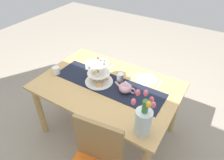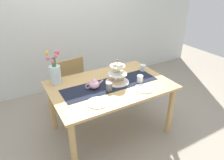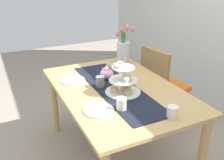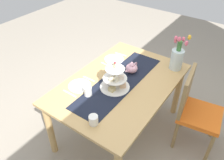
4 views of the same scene
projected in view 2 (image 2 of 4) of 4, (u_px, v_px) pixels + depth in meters
ground_plane at (110, 130)px, 2.86m from camera, size 8.00×8.00×0.00m
room_wall_rear at (65, 17)px, 3.50m from camera, size 6.00×0.08×2.60m
dining_table at (110, 91)px, 2.57m from camera, size 1.47×0.98×0.73m
chair_left at (68, 83)px, 3.04m from camera, size 0.47×0.47×0.91m
table_runner at (111, 85)px, 2.51m from camera, size 1.22×0.35×0.00m
tiered_cake_stand at (117, 75)px, 2.53m from camera, size 0.30×0.30×0.30m
teapot at (94, 84)px, 2.40m from camera, size 0.24×0.13×0.14m
tulip_vase at (55, 72)px, 2.49m from camera, size 0.16×0.17×0.42m
cream_jug at (143, 68)px, 2.87m from camera, size 0.08×0.08×0.08m
dinner_plate_left at (98, 103)px, 2.15m from camera, size 0.23×0.23×0.01m
fork_left at (85, 107)px, 2.08m from camera, size 0.03×0.15×0.01m
knife_left at (110, 99)px, 2.21m from camera, size 0.03×0.17×0.01m
dinner_plate_right at (144, 89)px, 2.42m from camera, size 0.23×0.23×0.01m
fork_right at (134, 92)px, 2.35m from camera, size 0.02×0.15×0.01m
knife_right at (153, 86)px, 2.48m from camera, size 0.02×0.17×0.01m
mug_grey at (109, 86)px, 2.37m from camera, size 0.08×0.08×0.09m
mug_white_text at (140, 79)px, 2.55m from camera, size 0.08×0.08×0.09m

